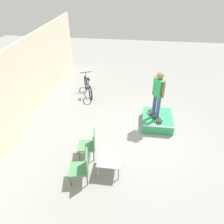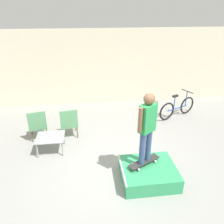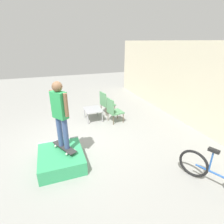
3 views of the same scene
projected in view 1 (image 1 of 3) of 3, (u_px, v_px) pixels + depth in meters
ground_plane at (143, 137)px, 7.67m from camera, size 24.00×24.00×0.00m
house_wall_back at (19, 92)px, 7.30m from camera, size 12.00×0.06×3.00m
skate_ramp_box at (157, 120)px, 8.19m from camera, size 1.29×1.09×0.38m
skateboard_on_ramp at (155, 116)px, 7.99m from camera, size 0.83×0.56×0.07m
person_skater at (158, 91)px, 7.42m from camera, size 0.48×0.38×1.70m
coffee_table at (110, 159)px, 6.24m from camera, size 0.77×0.67×0.46m
patio_chair_left at (82, 166)px, 5.88m from camera, size 0.61×0.61×0.97m
patio_chair_right at (90, 143)px, 6.65m from camera, size 0.59×0.59×0.97m
bicycle at (88, 87)px, 10.03m from camera, size 1.59×0.79×0.94m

